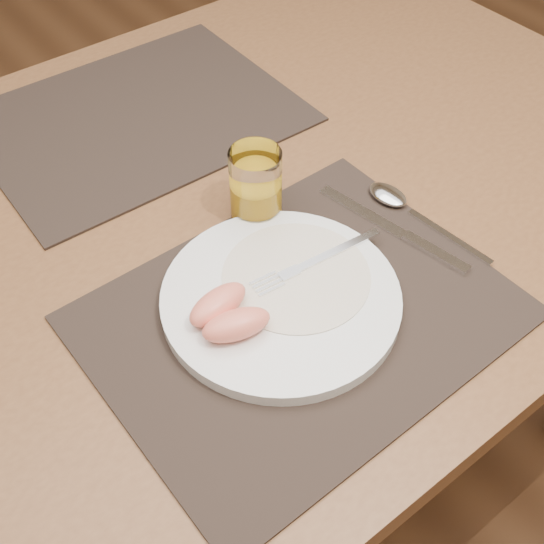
{
  "coord_description": "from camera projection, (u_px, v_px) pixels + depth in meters",
  "views": [
    {
      "loc": [
        -0.34,
        -0.58,
        1.35
      ],
      "look_at": [
        -0.02,
        -0.16,
        0.77
      ],
      "focal_mm": 45.0,
      "sensor_mm": 36.0,
      "label": 1
    }
  ],
  "objects": [
    {
      "name": "plate_dressing",
      "position": [
        296.0,
        275.0,
        0.78
      ],
      "size": [
        0.17,
        0.17,
        0.0
      ],
      "color": "white",
      "rests_on": "plate"
    },
    {
      "name": "grapefruit_wedges",
      "position": [
        227.0,
        314.0,
        0.72
      ],
      "size": [
        0.08,
        0.08,
        0.03
      ],
      "color": "#F88265",
      "rests_on": "plate"
    },
    {
      "name": "fork",
      "position": [
        307.0,
        265.0,
        0.79
      ],
      "size": [
        0.18,
        0.03,
        0.0
      ],
      "color": "silver",
      "rests_on": "plate"
    },
    {
      "name": "placemat_near",
      "position": [
        300.0,
        315.0,
        0.76
      ],
      "size": [
        0.46,
        0.36,
        0.0
      ],
      "primitive_type": "cube",
      "rotation": [
        0.0,
        0.0,
        0.01
      ],
      "color": "#2C221C",
      "rests_on": "table"
    },
    {
      "name": "plate",
      "position": [
        281.0,
        298.0,
        0.77
      ],
      "size": [
        0.27,
        0.27,
        0.02
      ],
      "primitive_type": "cylinder",
      "color": "white",
      "rests_on": "placemat_near"
    },
    {
      "name": "knife",
      "position": [
        404.0,
        235.0,
        0.84
      ],
      "size": [
        0.05,
        0.22,
        0.01
      ],
      "color": "silver",
      "rests_on": "placemat_near"
    },
    {
      "name": "table",
      "position": [
        211.0,
        248.0,
        0.95
      ],
      "size": [
        1.4,
        0.9,
        0.75
      ],
      "color": "brown",
      "rests_on": "ground"
    },
    {
      "name": "spoon",
      "position": [
        397.0,
        200.0,
        0.88
      ],
      "size": [
        0.04,
        0.19,
        0.01
      ],
      "color": "silver",
      "rests_on": "placemat_near"
    },
    {
      "name": "placemat_far",
      "position": [
        137.0,
        117.0,
        1.01
      ],
      "size": [
        0.46,
        0.36,
        0.0
      ],
      "primitive_type": "cube",
      "rotation": [
        0.0,
        0.0,
        -0.02
      ],
      "color": "#2C221C",
      "rests_on": "table"
    },
    {
      "name": "juice_glass",
      "position": [
        256.0,
        189.0,
        0.84
      ],
      "size": [
        0.06,
        0.06,
        0.1
      ],
      "color": "white",
      "rests_on": "placemat_near"
    },
    {
      "name": "ground",
      "position": [
        232.0,
        466.0,
        1.45
      ],
      "size": [
        5.0,
        5.0,
        0.0
      ],
      "primitive_type": "plane",
      "color": "brown",
      "rests_on": "ground"
    }
  ]
}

